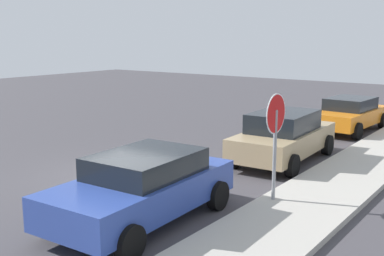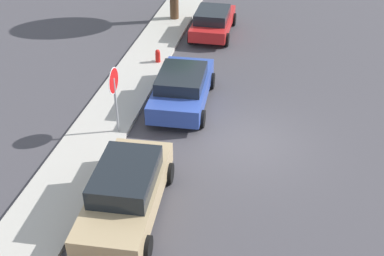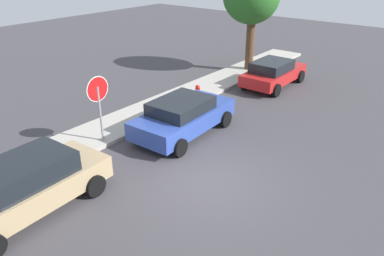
{
  "view_description": "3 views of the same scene",
  "coord_description": "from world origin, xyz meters",
  "px_view_note": "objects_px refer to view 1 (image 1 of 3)",
  "views": [
    {
      "loc": [
        9.04,
        8.95,
        3.75
      ],
      "look_at": [
        -1.08,
        1.59,
        1.35
      ],
      "focal_mm": 45.0,
      "sensor_mm": 36.0,
      "label": 1
    },
    {
      "loc": [
        -13.5,
        -0.85,
        9.34
      ],
      "look_at": [
        -1.17,
        1.61,
        1.11
      ],
      "focal_mm": 45.0,
      "sensor_mm": 36.0,
      "label": 2
    },
    {
      "loc": [
        -7.75,
        -5.61,
        6.31
      ],
      "look_at": [
        0.91,
        1.3,
        1.06
      ],
      "focal_mm": 35.0,
      "sensor_mm": 36.0,
      "label": 3
    }
  ],
  "objects_px": {
    "stop_sign": "(275,128)",
    "parked_car_tan": "(284,136)",
    "parked_car_blue": "(143,186)",
    "parked_car_orange": "(350,114)"
  },
  "relations": [
    {
      "from": "stop_sign",
      "to": "parked_car_tan",
      "type": "height_order",
      "value": "stop_sign"
    },
    {
      "from": "stop_sign",
      "to": "parked_car_blue",
      "type": "distance_m",
      "value": 3.15
    },
    {
      "from": "parked_car_orange",
      "to": "stop_sign",
      "type": "bearing_deg",
      "value": 8.51
    },
    {
      "from": "parked_car_tan",
      "to": "parked_car_orange",
      "type": "relative_size",
      "value": 1.06
    },
    {
      "from": "parked_car_blue",
      "to": "parked_car_tan",
      "type": "relative_size",
      "value": 0.98
    },
    {
      "from": "stop_sign",
      "to": "parked_car_blue",
      "type": "bearing_deg",
      "value": -35.65
    },
    {
      "from": "stop_sign",
      "to": "parked_car_tan",
      "type": "xyz_separation_m",
      "value": [
        -3.69,
        -1.52,
        -0.99
      ]
    },
    {
      "from": "parked_car_orange",
      "to": "parked_car_tan",
      "type": "bearing_deg",
      "value": -0.92
    },
    {
      "from": "parked_car_blue",
      "to": "stop_sign",
      "type": "bearing_deg",
      "value": 144.35
    },
    {
      "from": "stop_sign",
      "to": "parked_car_blue",
      "type": "height_order",
      "value": "stop_sign"
    }
  ]
}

